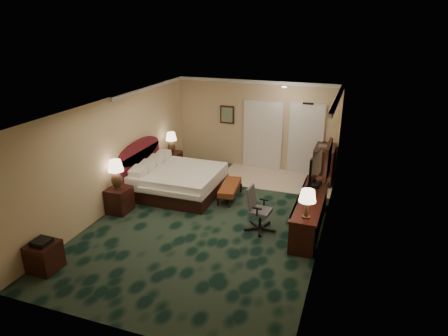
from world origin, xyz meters
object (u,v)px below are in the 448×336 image
(nightstand_near, at_px, (120,200))
(desk_chair, at_px, (260,209))
(nightstand_far, at_px, (172,162))
(lamp_near, at_px, (116,174))
(minibar, at_px, (324,164))
(lamp_far, at_px, (171,143))
(side_table, at_px, (44,256))
(bed_bench, at_px, (230,192))
(desk, at_px, (310,212))
(bed, at_px, (179,182))
(tv, at_px, (315,169))

(nightstand_near, relative_size, desk_chair, 0.61)
(nightstand_far, relative_size, lamp_near, 0.89)
(minibar, bearing_deg, lamp_far, -170.00)
(lamp_near, xyz_separation_m, minibar, (4.44, 3.56, -0.44))
(lamp_near, distance_m, side_table, 2.62)
(lamp_near, relative_size, bed_bench, 0.60)
(desk, bearing_deg, desk_chair, -154.67)
(nightstand_near, bearing_deg, desk_chair, 4.41)
(bed_bench, bearing_deg, side_table, -125.91)
(bed, distance_m, lamp_near, 1.82)
(side_table, bearing_deg, tv, 42.10)
(side_table, relative_size, tv, 0.56)
(lamp_far, xyz_separation_m, tv, (4.38, -1.35, 0.19))
(nightstand_near, distance_m, desk_chair, 3.44)
(bed, xyz_separation_m, nightstand_far, (-0.88, 1.33, -0.02))
(bed, distance_m, desk, 3.62)
(side_table, height_order, tv, tv)
(nightstand_far, xyz_separation_m, minibar, (4.41, 0.79, 0.20))
(lamp_far, distance_m, side_table, 5.35)
(bed, distance_m, tv, 3.60)
(bed, bearing_deg, lamp_near, -122.63)
(nightstand_far, height_order, lamp_far, lamp_far)
(nightstand_near, bearing_deg, lamp_near, 151.87)
(side_table, xyz_separation_m, desk_chair, (3.40, 2.78, 0.22))
(desk_chair, bearing_deg, minibar, 77.50)
(nightstand_far, bearing_deg, bed, -56.45)
(nightstand_far, distance_m, desk, 4.88)
(lamp_near, bearing_deg, desk, 9.27)
(tv, xyz_separation_m, desk_chair, (-0.98, -1.18, -0.63))
(nightstand_far, bearing_deg, lamp_far, 39.62)
(desk_chair, bearing_deg, lamp_far, 147.45)
(nightstand_far, height_order, desk_chair, desk_chair)
(lamp_near, distance_m, desk, 4.56)
(lamp_far, xyz_separation_m, minibar, (4.39, 0.77, -0.42))
(nightstand_far, height_order, desk, desk)
(lamp_far, distance_m, minibar, 4.48)
(bed_bench, bearing_deg, lamp_near, -152.96)
(lamp_far, xyz_separation_m, side_table, (-0.00, -5.31, -0.66))
(bed, relative_size, tv, 2.13)
(bed, bearing_deg, bed_bench, 5.08)
(desk, height_order, minibar, minibar)
(bed_bench, height_order, minibar, minibar)
(bed, bearing_deg, nightstand_far, 123.55)
(side_table, height_order, desk, desk)
(desk, bearing_deg, minibar, 90.48)
(desk, bearing_deg, nightstand_near, -170.48)
(nightstand_near, relative_size, lamp_far, 0.98)
(nightstand_near, height_order, nightstand_far, nightstand_far)
(nightstand_near, height_order, side_table, nightstand_near)
(bed_bench, relative_size, minibar, 1.13)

